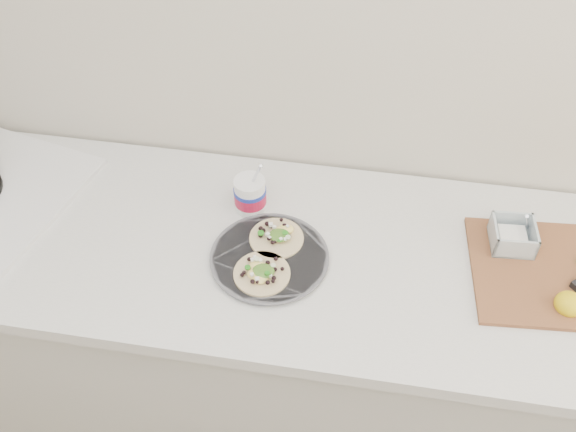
# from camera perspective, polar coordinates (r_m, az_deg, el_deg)

# --- Properties ---
(counter) EXTENTS (2.44, 0.66, 0.90)m
(counter) POSITION_cam_1_polar(r_m,az_deg,el_deg) (1.99, 0.43, -11.10)
(counter) COLOR beige
(counter) RESTS_ON ground
(taco_plate) EXTENTS (0.30, 0.30, 0.04)m
(taco_plate) POSITION_cam_1_polar(r_m,az_deg,el_deg) (1.59, -1.67, -3.51)
(taco_plate) COLOR #55555C
(taco_plate) RESTS_ON counter
(tub) EXTENTS (0.09, 0.09, 0.19)m
(tub) POSITION_cam_1_polar(r_m,az_deg,el_deg) (1.68, -3.31, 2.16)
(tub) COLOR white
(tub) RESTS_ON counter
(cutboard) EXTENTS (0.50, 0.37, 0.07)m
(cutboard) POSITION_cam_1_polar(r_m,az_deg,el_deg) (1.70, 23.61, -4.21)
(cutboard) COLOR brown
(cutboard) RESTS_ON counter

